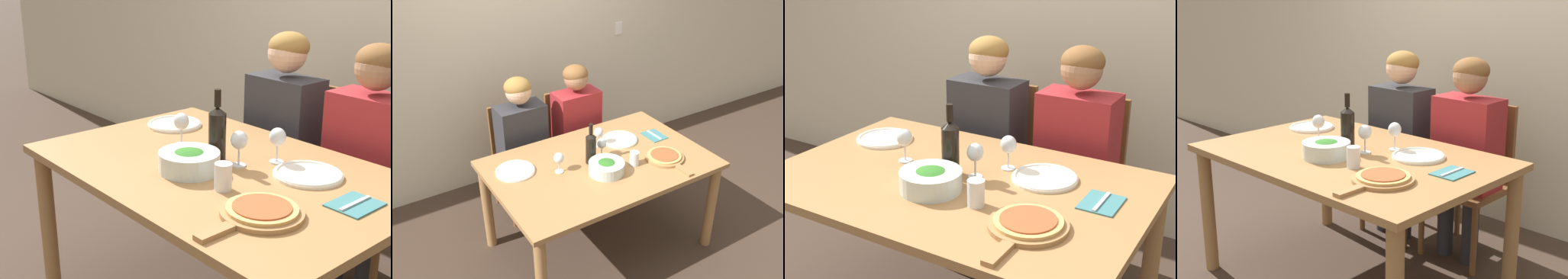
% 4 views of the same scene
% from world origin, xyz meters
% --- Properties ---
extents(back_wall, '(10.00, 0.06, 2.70)m').
position_xyz_m(back_wall, '(0.00, 1.36, 1.35)').
color(back_wall, beige).
rests_on(back_wall, ground).
extents(dining_table, '(1.55, 1.01, 0.76)m').
position_xyz_m(dining_table, '(0.00, 0.00, 0.66)').
color(dining_table, '#9E7042').
rests_on(dining_table, ground).
extents(chair_left, '(0.42, 0.42, 0.93)m').
position_xyz_m(chair_left, '(-0.28, 0.82, 0.50)').
color(chair_left, brown).
rests_on(chair_left, ground).
extents(chair_right, '(0.42, 0.42, 0.93)m').
position_xyz_m(chair_right, '(0.24, 0.82, 0.50)').
color(chair_right, brown).
rests_on(chair_right, ground).
extents(person_woman, '(0.47, 0.51, 1.22)m').
position_xyz_m(person_woman, '(-0.28, 0.70, 0.73)').
color(person_woman, '#28282D').
rests_on(person_woman, ground).
extents(person_man, '(0.47, 0.51, 1.22)m').
position_xyz_m(person_man, '(0.24, 0.70, 0.73)').
color(person_man, '#28282D').
rests_on(person_man, ground).
extents(wine_bottle, '(0.07, 0.07, 0.31)m').
position_xyz_m(wine_bottle, '(-0.05, 0.03, 0.88)').
color(wine_bottle, black).
rests_on(wine_bottle, dining_table).
extents(broccoli_bowl, '(0.25, 0.25, 0.09)m').
position_xyz_m(broccoli_bowl, '(-0.03, -0.13, 0.80)').
color(broccoli_bowl, silver).
rests_on(broccoli_bowl, dining_table).
extents(dinner_plate_left, '(0.27, 0.27, 0.02)m').
position_xyz_m(dinner_plate_left, '(-0.56, 0.21, 0.77)').
color(dinner_plate_left, silver).
rests_on(dinner_plate_left, dining_table).
extents(dinner_plate_right, '(0.27, 0.27, 0.02)m').
position_xyz_m(dinner_plate_right, '(0.31, 0.18, 0.77)').
color(dinner_plate_right, silver).
rests_on(dinner_plate_right, dining_table).
extents(pizza_on_board, '(0.28, 0.42, 0.04)m').
position_xyz_m(pizza_on_board, '(0.42, -0.21, 0.77)').
color(pizza_on_board, '#9E7042').
rests_on(pizza_on_board, dining_table).
extents(wine_glass_left, '(0.07, 0.07, 0.15)m').
position_xyz_m(wine_glass_left, '(-0.31, 0.05, 0.86)').
color(wine_glass_left, silver).
rests_on(wine_glass_left, dining_table).
extents(wine_glass_right, '(0.07, 0.07, 0.15)m').
position_xyz_m(wine_glass_right, '(0.13, 0.21, 0.86)').
color(wine_glass_right, silver).
rests_on(wine_glass_right, dining_table).
extents(wine_glass_centre, '(0.07, 0.07, 0.15)m').
position_xyz_m(wine_glass_centre, '(0.05, 0.06, 0.86)').
color(wine_glass_centre, silver).
rests_on(wine_glass_centre, dining_table).
extents(water_tumbler, '(0.07, 0.07, 0.10)m').
position_xyz_m(water_tumbler, '(0.19, -0.16, 0.81)').
color(water_tumbler, silver).
rests_on(water_tumbler, dining_table).
extents(fork_on_napkin, '(0.14, 0.18, 0.01)m').
position_xyz_m(fork_on_napkin, '(0.58, 0.10, 0.76)').
color(fork_on_napkin, '#387075').
rests_on(fork_on_napkin, dining_table).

